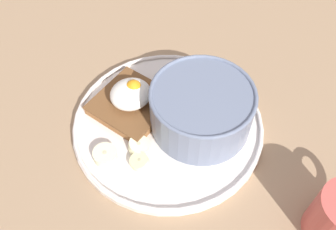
# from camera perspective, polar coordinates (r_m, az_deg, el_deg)

# --- Properties ---
(ground_plane) EXTENTS (1.20, 1.20, 0.02)m
(ground_plane) POSITION_cam_1_polar(r_m,az_deg,el_deg) (0.58, -0.00, -2.38)
(ground_plane) COLOR #9D7D5C
(ground_plane) RESTS_ON ground
(plate) EXTENTS (0.28, 0.28, 0.02)m
(plate) POSITION_cam_1_polar(r_m,az_deg,el_deg) (0.56, -0.00, -1.35)
(plate) COLOR silver
(plate) RESTS_ON ground_plane
(oatmeal_bowl) EXTENTS (0.15, 0.15, 0.07)m
(oatmeal_bowl) POSITION_cam_1_polar(r_m,az_deg,el_deg) (0.53, 5.11, 0.94)
(oatmeal_bowl) COLOR slate
(oatmeal_bowl) RESTS_ON plate
(toast_slice) EXTENTS (0.14, 0.14, 0.02)m
(toast_slice) POSITION_cam_1_polar(r_m,az_deg,el_deg) (0.57, -5.53, 1.68)
(toast_slice) COLOR brown
(toast_slice) RESTS_ON plate
(poached_egg) EXTENTS (0.06, 0.06, 0.04)m
(poached_egg) POSITION_cam_1_polar(r_m,az_deg,el_deg) (0.55, -5.66, 3.30)
(poached_egg) COLOR white
(poached_egg) RESTS_ON toast_slice
(banana_slice_front) EXTENTS (0.03, 0.03, 0.02)m
(banana_slice_front) POSITION_cam_1_polar(r_m,az_deg,el_deg) (0.52, -4.37, -7.08)
(banana_slice_front) COLOR beige
(banana_slice_front) RESTS_ON plate
(banana_slice_left) EXTENTS (0.04, 0.04, 0.02)m
(banana_slice_left) POSITION_cam_1_polar(r_m,az_deg,el_deg) (0.53, -4.46, -4.68)
(banana_slice_left) COLOR #F4F0BC
(banana_slice_left) RESTS_ON plate
(banana_slice_back) EXTENTS (0.05, 0.05, 0.01)m
(banana_slice_back) POSITION_cam_1_polar(r_m,az_deg,el_deg) (0.53, -9.55, -6.02)
(banana_slice_back) COLOR #F6EDBA
(banana_slice_back) RESTS_ON plate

